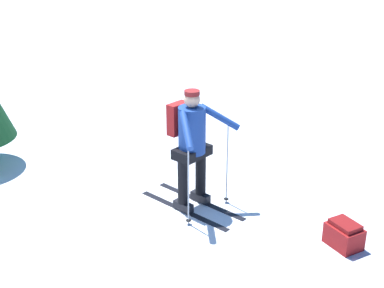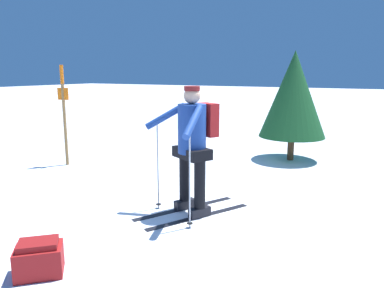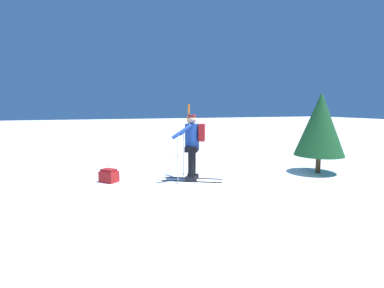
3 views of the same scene
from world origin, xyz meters
TOP-DOWN VIEW (x-y plane):
  - ground_plane at (0.00, 0.00)m, footprint 80.00×80.00m
  - skier at (0.69, 0.12)m, footprint 1.62×1.24m
  - dropped_backpack at (2.78, -0.41)m, footprint 0.52×0.53m
  - trail_marker at (-0.43, -3.43)m, footprint 0.07×0.24m
  - pine_tree at (-3.06, 0.52)m, footprint 1.40×1.40m

SIDE VIEW (x-z plane):
  - ground_plane at x=0.00m, z-range 0.00..0.00m
  - dropped_backpack at x=2.78m, z-range -0.01..0.33m
  - skier at x=0.69m, z-range 0.14..1.86m
  - trail_marker at x=-0.43m, z-range 0.20..2.22m
  - pine_tree at x=-3.06m, z-range 0.25..2.59m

